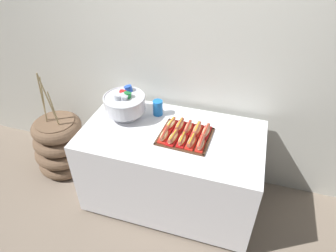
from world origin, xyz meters
name	(u,v)px	position (x,y,z in m)	size (l,w,h in m)	color
ground_plane	(171,197)	(0.00, 0.00, 0.00)	(10.00, 10.00, 0.00)	#7A6B5B
back_wall	(190,50)	(0.00, 0.52, 1.30)	(6.00, 0.10, 2.60)	beige
buffet_table	(171,167)	(0.00, 0.00, 0.42)	(1.49, 0.82, 0.79)	silver
floor_vase	(62,145)	(-1.22, 0.09, 0.29)	(0.56, 0.56, 1.15)	brown
serving_tray	(185,136)	(0.11, -0.01, 0.80)	(0.42, 0.38, 0.01)	#472B19
hot_dog_0	(164,136)	(-0.04, -0.09, 0.83)	(0.06, 0.16, 0.06)	red
hot_dog_1	(173,138)	(0.04, -0.09, 0.83)	(0.09, 0.18, 0.06)	#B21414
hot_dog_2	(182,140)	(0.11, -0.09, 0.83)	(0.06, 0.17, 0.06)	#B21414
hot_dog_3	(191,142)	(0.19, -0.10, 0.83)	(0.07, 0.17, 0.06)	red
hot_dog_4	(201,144)	(0.26, -0.10, 0.83)	(0.06, 0.16, 0.06)	red
hot_dog_5	(171,124)	(-0.03, 0.08, 0.83)	(0.08, 0.17, 0.06)	#B21414
hot_dog_6	(179,126)	(0.04, 0.08, 0.83)	(0.07, 0.17, 0.06)	#B21414
hot_dog_7	(188,128)	(0.12, 0.07, 0.83)	(0.06, 0.17, 0.06)	red
hot_dog_8	(197,129)	(0.19, 0.07, 0.83)	(0.07, 0.18, 0.06)	red
hot_dog_9	(206,131)	(0.27, 0.07, 0.83)	(0.07, 0.19, 0.06)	red
punch_bowl	(125,103)	(-0.46, 0.12, 0.93)	(0.36, 0.36, 0.25)	silver
cup_stack	(158,108)	(-0.20, 0.23, 0.86)	(0.09, 0.09, 0.14)	blue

